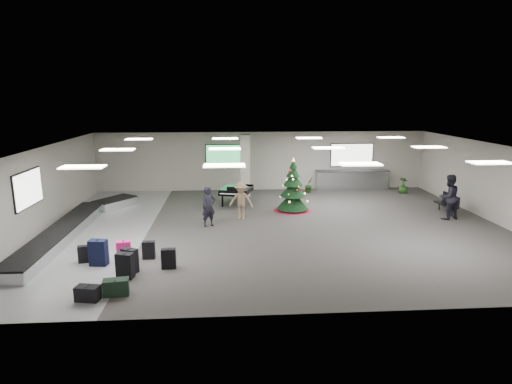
{
  "coord_description": "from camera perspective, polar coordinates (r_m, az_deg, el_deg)",
  "views": [
    {
      "loc": [
        -1.91,
        -16.25,
        5.1
      ],
      "look_at": [
        -0.74,
        1.0,
        1.21
      ],
      "focal_mm": 30.0,
      "sensor_mm": 36.0,
      "label": 1
    }
  ],
  "objects": [
    {
      "name": "traveler_a",
      "position": [
        17.08,
        -6.34,
        -1.96
      ],
      "size": [
        0.7,
        0.63,
        1.61
      ],
      "primitive_type": "imported",
      "rotation": [
        0.0,
        0.0,
        0.52
      ],
      "color": "black",
      "rests_on": "ground"
    },
    {
      "name": "suitcase_3",
      "position": [
        14.21,
        -14.12,
        -7.5
      ],
      "size": [
        0.39,
        0.22,
        0.6
      ],
      "rotation": [
        0.0,
        0.0,
        0.01
      ],
      "color": "black",
      "rests_on": "ground"
    },
    {
      "name": "grand_piano",
      "position": [
        20.42,
        -2.68,
        0.23
      ],
      "size": [
        1.71,
        2.01,
        0.99
      ],
      "rotation": [
        0.0,
        0.0,
        -0.27
      ],
      "color": "black",
      "rests_on": "ground"
    },
    {
      "name": "potted_plant_right",
      "position": [
        24.18,
        19.06,
        0.86
      ],
      "size": [
        0.69,
        0.69,
        0.87
      ],
      "primitive_type": "imported",
      "rotation": [
        0.0,
        0.0,
        2.32
      ],
      "color": "#1C4215",
      "rests_on": "ground"
    },
    {
      "name": "black_duffel",
      "position": [
        11.97,
        -21.52,
        -12.46
      ],
      "size": [
        0.65,
        0.44,
        0.41
      ],
      "rotation": [
        0.0,
        0.0,
        -0.19
      ],
      "color": "black",
      "rests_on": "ground"
    },
    {
      "name": "suitcase_0",
      "position": [
        12.93,
        -17.06,
        -9.37
      ],
      "size": [
        0.53,
        0.37,
        0.76
      ],
      "rotation": [
        0.0,
        0.0,
        -0.25
      ],
      "color": "black",
      "rests_on": "ground"
    },
    {
      "name": "potted_plant_left",
      "position": [
        23.18,
        7.07,
        0.96
      ],
      "size": [
        0.61,
        0.61,
        0.86
      ],
      "primitive_type": "imported",
      "rotation": [
        0.0,
        0.0,
        0.77
      ],
      "color": "#1C4215",
      "rests_on": "ground"
    },
    {
      "name": "navy_suitcase",
      "position": [
        14.09,
        -20.26,
        -7.59
      ],
      "size": [
        0.56,
        0.37,
        0.83
      ],
      "rotation": [
        0.0,
        0.0,
        -0.13
      ],
      "color": "black",
      "rests_on": "ground"
    },
    {
      "name": "room_envelope",
      "position": [
        17.21,
        1.28,
        3.42
      ],
      "size": [
        18.02,
        14.02,
        3.21
      ],
      "color": "#A39F95",
      "rests_on": "ground"
    },
    {
      "name": "pink_suitcase",
      "position": [
        14.13,
        -17.2,
        -7.6
      ],
      "size": [
        0.47,
        0.32,
        0.7
      ],
      "rotation": [
        0.0,
        0.0,
        0.17
      ],
      "color": "#ED1F7D",
      "rests_on": "ground"
    },
    {
      "name": "bench",
      "position": [
        20.83,
        24.25,
        -1.27
      ],
      "size": [
        0.49,
        1.36,
        0.85
      ],
      "rotation": [
        0.0,
        0.0,
        0.03
      ],
      "color": "black",
      "rests_on": "ground"
    },
    {
      "name": "ground",
      "position": [
        17.14,
        2.71,
        -4.65
      ],
      "size": [
        18.0,
        18.0,
        0.0
      ],
      "primitive_type": "plane",
      "color": "#3C3A36",
      "rests_on": "ground"
    },
    {
      "name": "baggage_carousel",
      "position": [
        17.9,
        -23.12,
        -4.21
      ],
      "size": [
        2.28,
        9.71,
        0.43
      ],
      "color": "silver",
      "rests_on": "ground"
    },
    {
      "name": "christmas_tree",
      "position": [
        19.4,
        4.93,
        -0.08
      ],
      "size": [
        1.7,
        1.7,
        2.43
      ],
      "color": "maroon",
      "rests_on": "ground"
    },
    {
      "name": "suitcase_1",
      "position": [
        13.31,
        -16.45,
        -8.73
      ],
      "size": [
        0.52,
        0.43,
        0.74
      ],
      "rotation": [
        0.0,
        0.0,
        -0.49
      ],
      "color": "black",
      "rests_on": "ground"
    },
    {
      "name": "traveler_bench",
      "position": [
        19.67,
        24.3,
        -0.62
      ],
      "size": [
        1.1,
        0.96,
        1.92
      ],
      "primitive_type": "imported",
      "rotation": [
        0.0,
        0.0,
        3.43
      ],
      "color": "black",
      "rests_on": "ground"
    },
    {
      "name": "suitcase_7",
      "position": [
        13.31,
        -11.57,
        -8.69
      ],
      "size": [
        0.43,
        0.23,
        0.64
      ],
      "rotation": [
        0.0,
        0.0,
        0.02
      ],
      "color": "black",
      "rests_on": "ground"
    },
    {
      "name": "traveler_b",
      "position": [
        17.98,
        -2.0,
        -1.15
      ],
      "size": [
        1.15,
        0.83,
        1.61
      ],
      "primitive_type": "imported",
      "rotation": [
        0.0,
        0.0,
        -0.25
      ],
      "color": "#8B7356",
      "rests_on": "ground"
    },
    {
      "name": "suitcase_8",
      "position": [
        14.53,
        -21.91,
        -7.69
      ],
      "size": [
        0.41,
        0.29,
        0.56
      ],
      "rotation": [
        0.0,
        0.0,
        0.22
      ],
      "color": "black",
      "rests_on": "ground"
    },
    {
      "name": "green_duffel",
      "position": [
        12.01,
        -18.17,
        -11.97
      ],
      "size": [
        0.69,
        0.41,
        0.46
      ],
      "rotation": [
        0.0,
        0.0,
        0.13
      ],
      "color": "black",
      "rests_on": "ground"
    },
    {
      "name": "service_counter",
      "position": [
        24.35,
        12.7,
        1.59
      ],
      "size": [
        4.05,
        0.65,
        1.08
      ],
      "color": "silver",
      "rests_on": "ground"
    }
  ]
}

